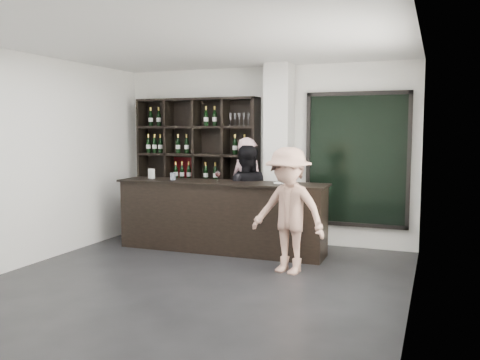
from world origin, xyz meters
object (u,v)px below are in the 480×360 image
at_px(customer, 288,211).
at_px(taster_black, 245,196).
at_px(taster_pink, 248,191).
at_px(tasting_counter, 221,216).
at_px(wine_shelf, 197,168).

bearing_deg(customer, taster_black, 146.76).
xyz_separation_m(taster_pink, taster_black, (0.05, -0.24, -0.06)).
height_order(tasting_counter, taster_pink, taster_pink).
bearing_deg(tasting_counter, customer, -31.66).
bearing_deg(tasting_counter, taster_pink, 71.96).
bearing_deg(customer, wine_shelf, 158.07).
height_order(wine_shelf, tasting_counter, wine_shelf).
relative_size(tasting_counter, customer, 1.99).
relative_size(wine_shelf, taster_pink, 1.38).
bearing_deg(tasting_counter, wine_shelf, 133.53).
distance_m(taster_pink, taster_black, 0.26).
relative_size(wine_shelf, taster_black, 1.48).
bearing_deg(wine_shelf, customer, -37.12).
xyz_separation_m(wine_shelf, tasting_counter, (0.80, -0.82, -0.66)).
bearing_deg(customer, tasting_counter, 164.47).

